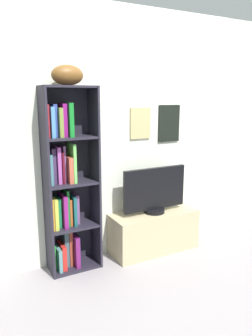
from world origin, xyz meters
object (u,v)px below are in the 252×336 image
Objects in this scene: football at (67,75)px; television at (155,191)px; bookshelf at (66,187)px; tv_stand at (154,231)px.

football reaches higher than television.
football is (0.05, -0.03, 1.00)m from bookshelf.
bookshelf is at bearing 175.05° from television.
bookshelf reaches higher than television.
bookshelf is at bearing 174.98° from tv_stand.
tv_stand is at bearing -90.00° from television.
bookshelf is 1.00m from football.
tv_stand is 0.45m from television.
television is (0.93, -0.08, -0.15)m from bookshelf.
tv_stand is at bearing -3.27° from football.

